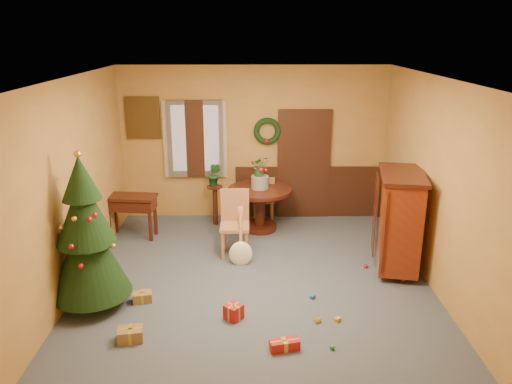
{
  "coord_description": "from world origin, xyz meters",
  "views": [
    {
      "loc": [
        -0.06,
        -6.5,
        3.48
      ],
      "look_at": [
        0.02,
        0.4,
        1.25
      ],
      "focal_mm": 35.0,
      "sensor_mm": 36.0,
      "label": 1
    }
  ],
  "objects_px": {
    "writing_desk": "(131,206)",
    "sideboard": "(399,218)",
    "chair_near": "(235,220)",
    "dining_table": "(260,201)",
    "christmas_tree": "(87,236)"
  },
  "relations": [
    {
      "from": "christmas_tree",
      "to": "writing_desk",
      "type": "height_order",
      "value": "christmas_tree"
    },
    {
      "from": "christmas_tree",
      "to": "sideboard",
      "type": "distance_m",
      "value": 4.43
    },
    {
      "from": "chair_near",
      "to": "writing_desk",
      "type": "relative_size",
      "value": 1.17
    },
    {
      "from": "dining_table",
      "to": "christmas_tree",
      "type": "height_order",
      "value": "christmas_tree"
    },
    {
      "from": "dining_table",
      "to": "sideboard",
      "type": "bearing_deg",
      "value": -37.87
    },
    {
      "from": "dining_table",
      "to": "chair_near",
      "type": "height_order",
      "value": "chair_near"
    },
    {
      "from": "christmas_tree",
      "to": "sideboard",
      "type": "bearing_deg",
      "value": 13.79
    },
    {
      "from": "writing_desk",
      "to": "sideboard",
      "type": "xyz_separation_m",
      "value": [
        4.29,
        -1.27,
        0.24
      ]
    },
    {
      "from": "christmas_tree",
      "to": "sideboard",
      "type": "relative_size",
      "value": 1.39
    },
    {
      "from": "christmas_tree",
      "to": "writing_desk",
      "type": "distance_m",
      "value": 2.36
    },
    {
      "from": "chair_near",
      "to": "christmas_tree",
      "type": "distance_m",
      "value": 2.5
    },
    {
      "from": "chair_near",
      "to": "sideboard",
      "type": "relative_size",
      "value": 0.7
    },
    {
      "from": "dining_table",
      "to": "writing_desk",
      "type": "height_order",
      "value": "dining_table"
    },
    {
      "from": "writing_desk",
      "to": "sideboard",
      "type": "distance_m",
      "value": 4.48
    },
    {
      "from": "dining_table",
      "to": "chair_near",
      "type": "bearing_deg",
      "value": -112.78
    }
  ]
}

